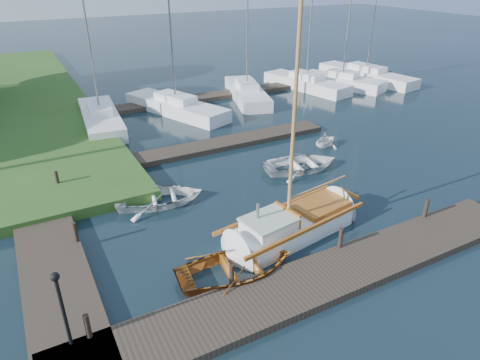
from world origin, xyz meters
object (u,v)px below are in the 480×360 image
sailboat (294,225)px  dinghy (237,265)px  mooring_post_1 (232,276)px  tender_d (326,139)px  tender_a (159,195)px  marina_boat_3 (247,92)px  mooring_post_0 (88,326)px  mooring_post_2 (341,238)px  marina_boat_1 (176,106)px  marina_boat_7 (366,74)px  tender_c (301,162)px  marina_boat_0 (101,117)px  mooring_post_5 (57,179)px  marina_boat_6 (342,80)px  lamp_post (60,300)px  mooring_post_3 (426,208)px  marina_boat_5 (306,82)px  mooring_post_4 (75,232)px

sailboat → dinghy: 3.47m
mooring_post_1 → tender_d: (10.66, 8.59, -0.22)m
tender_a → marina_boat_3: marina_boat_3 is taller
mooring_post_1 → dinghy: bearing=51.2°
mooring_post_0 → mooring_post_2: 9.00m
marina_boat_1 → marina_boat_7: (18.95, 0.89, 0.01)m
mooring_post_2 → tender_c: (3.01, 6.64, -0.29)m
marina_boat_0 → tender_c: bearing=-142.0°
mooring_post_2 → tender_d: (6.16, 8.59, -0.22)m
dinghy → mooring_post_5: bearing=32.7°
tender_a → marina_boat_6: (20.70, 12.00, 0.17)m
sailboat → lamp_post: bearing=-176.7°
mooring_post_2 → mooring_post_1: bearing=180.0°
tender_c → marina_boat_0: 14.25m
sailboat → mooring_post_5: bearing=125.0°
marina_boat_6 → lamp_post: bearing=102.4°
mooring_post_0 → mooring_post_2: bearing=0.0°
mooring_post_0 → mooring_post_3: bearing=0.0°
mooring_post_5 → tender_d: 14.73m
mooring_post_3 → sailboat: sailboat is taller
marina_boat_1 → tender_a: bearing=134.8°
mooring_post_1 → mooring_post_5: bearing=111.8°
mooring_post_2 → dinghy: mooring_post_2 is taller
tender_a → marina_boat_6: 23.93m
dinghy → tender_c: 9.14m
lamp_post → marina_boat_5: bearing=41.4°
mooring_post_1 → marina_boat_6: (20.54, 18.75, -0.13)m
tender_a → marina_boat_0: size_ratio=0.33×
sailboat → marina_boat_6: 23.72m
dinghy → tender_d: 12.82m
mooring_post_2 → lamp_post: (-9.50, 0.00, 1.17)m
mooring_post_4 → mooring_post_5: 5.00m
marina_boat_1 → lamp_post: bearing=130.2°
mooring_post_1 → marina_boat_3: marina_boat_3 is taller
mooring_post_1 → mooring_post_5: size_ratio=1.00×
mooring_post_5 → mooring_post_2: bearing=-49.6°
mooring_post_4 → sailboat: (7.81, -3.07, -0.36)m
lamp_post → marina_boat_6: bearing=36.3°
dinghy → tender_a: bearing=13.4°
mooring_post_3 → sailboat: (-5.19, 1.93, -0.36)m
mooring_post_1 → mooring_post_2: same height
dinghy → marina_boat_3: 21.74m
mooring_post_5 → tender_a: mooring_post_5 is taller
marina_boat_5 → marina_boat_6: size_ratio=0.93×
mooring_post_0 → dinghy: mooring_post_0 is taller
tender_c → tender_d: (3.15, 1.95, 0.07)m
mooring_post_3 → marina_boat_3: size_ratio=0.07×
mooring_post_2 → marina_boat_6: marina_boat_6 is taller
tender_a → tender_d: tender_d is taller
mooring_post_0 → marina_boat_7: 34.65m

